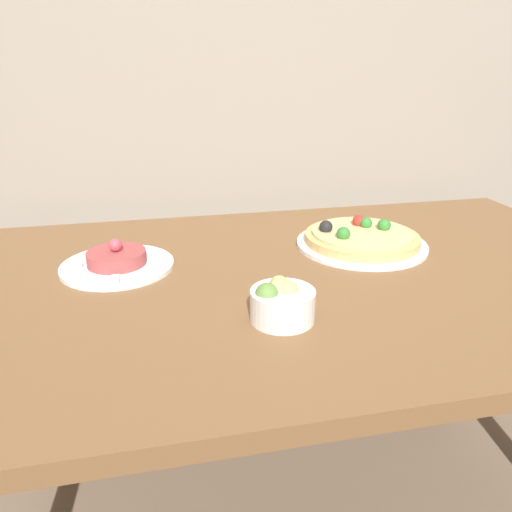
% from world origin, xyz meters
% --- Properties ---
extents(dining_table, '(1.48, 0.89, 0.73)m').
position_xyz_m(dining_table, '(0.00, 0.45, 0.65)').
color(dining_table, brown).
rests_on(dining_table, ground_plane).
extents(pizza_plate, '(0.31, 0.31, 0.06)m').
position_xyz_m(pizza_plate, '(0.17, 0.57, 0.75)').
color(pizza_plate, white).
rests_on(pizza_plate, dining_table).
extents(tartare_plate, '(0.24, 0.24, 0.07)m').
position_xyz_m(tartare_plate, '(-0.40, 0.55, 0.75)').
color(tartare_plate, white).
rests_on(tartare_plate, dining_table).
extents(small_bowl, '(0.11, 0.11, 0.07)m').
position_xyz_m(small_bowl, '(-0.11, 0.26, 0.77)').
color(small_bowl, white).
rests_on(small_bowl, dining_table).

